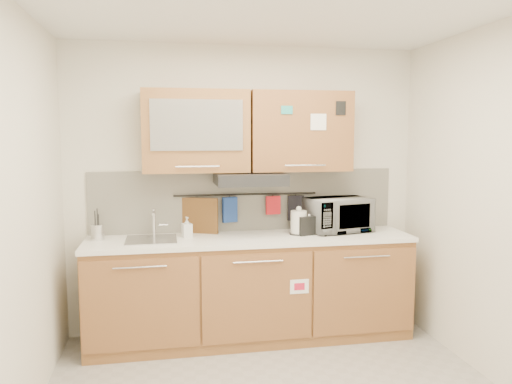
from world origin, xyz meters
name	(u,v)px	position (x,y,z in m)	size (l,w,h in m)	color
ceiling	(285,0)	(0.00, 0.00, 2.60)	(3.20, 3.20, 0.00)	white
wall_back	(245,189)	(0.00, 1.50, 1.30)	(3.20, 3.20, 0.00)	silver
wall_left	(11,223)	(-1.60, 0.00, 1.30)	(3.00, 3.00, 0.00)	silver
wall_right	(511,208)	(1.60, 0.00, 1.30)	(3.00, 3.00, 0.00)	silver
base_cabinet	(251,294)	(0.00, 1.19, 0.41)	(2.80, 0.64, 0.88)	brown
countertop	(251,239)	(0.00, 1.19, 0.90)	(2.82, 0.62, 0.04)	white
backsplash	(246,200)	(0.00, 1.49, 1.20)	(2.80, 0.02, 0.56)	silver
upper_cabinets	(248,131)	(0.00, 1.32, 1.83)	(1.82, 0.37, 0.70)	brown
range_hood	(250,179)	(0.00, 1.25, 1.42)	(0.60, 0.46, 0.10)	black
sink	(152,239)	(-0.85, 1.21, 0.92)	(0.42, 0.40, 0.26)	silver
utensil_rail	(246,194)	(0.00, 1.45, 1.26)	(0.02, 0.02, 1.30)	black
utensil_crock	(98,232)	(-1.29, 1.28, 0.99)	(0.12, 0.12, 0.27)	silver
kettle	(299,223)	(0.43, 1.22, 1.02)	(0.19, 0.18, 0.25)	silver
toaster	(308,225)	(0.51, 1.21, 1.01)	(0.25, 0.19, 0.17)	black
microwave	(338,215)	(0.82, 1.29, 1.07)	(0.56, 0.38, 0.31)	#999999
soap_bottle	(187,227)	(-0.55, 1.27, 1.01)	(0.08, 0.08, 0.18)	#999999
cutting_board	(197,224)	(-0.45, 1.44, 1.00)	(0.38, 0.03, 0.47)	brown
oven_mitt	(230,210)	(-0.15, 1.44, 1.13)	(0.14, 0.03, 0.23)	navy
dark_pouch	(296,208)	(0.46, 1.44, 1.12)	(0.15, 0.04, 0.23)	black
pot_holder	(273,205)	(0.25, 1.44, 1.16)	(0.14, 0.02, 0.17)	red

